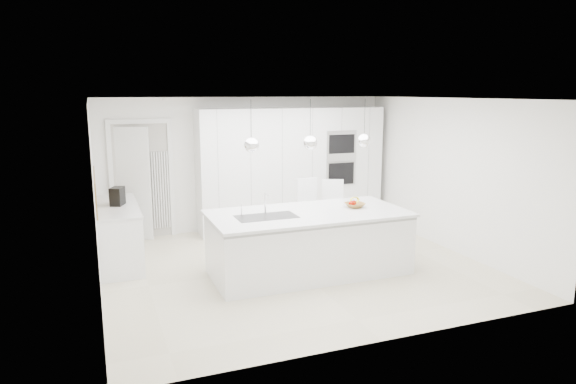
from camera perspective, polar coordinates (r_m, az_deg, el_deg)
name	(u,v)px	position (r m, az deg, el deg)	size (l,w,h in m)	color
floor	(295,267)	(7.81, 0.79, -8.34)	(5.50, 5.50, 0.00)	beige
wall_back	(247,164)	(9.83, -4.59, 3.18)	(5.50, 5.50, 0.00)	white
wall_left	(95,200)	(6.97, -20.67, -0.79)	(5.00, 5.00, 0.00)	white
ceiling	(296,99)	(7.37, 0.85, 10.32)	(5.50, 5.50, 0.00)	white
tall_cabinets	(292,169)	(9.81, 0.40, 2.61)	(3.60, 0.60, 2.30)	white
oven_stack	(341,158)	(9.87, 5.94, 3.77)	(0.62, 0.04, 1.05)	#A5A5A8
doorway_frame	(142,182)	(9.48, -15.90, 1.11)	(1.11, 0.08, 2.13)	white
hallway_door	(128,184)	(9.41, -17.38, 0.84)	(0.82, 0.04, 2.00)	white
radiator	(161,190)	(9.53, -13.93, 0.19)	(0.32, 0.04, 1.40)	white
left_base_cabinets	(119,235)	(8.33, -18.31, -4.57)	(0.60, 1.80, 0.86)	white
left_worktop	(117,207)	(8.23, -18.50, -1.55)	(0.62, 1.82, 0.04)	silver
oak_backsplash	(95,190)	(8.17, -20.63, 0.16)	(0.02, 1.80, 0.50)	olive
island_base	(309,244)	(7.45, 2.38, -5.84)	(2.80, 1.20, 0.86)	white
island_worktop	(308,213)	(7.38, 2.25, -2.39)	(2.84, 1.40, 0.04)	silver
island_sink	(266,222)	(7.12, -2.41, -3.39)	(0.84, 0.44, 0.18)	#3F3F42
island_tap	(265,203)	(7.27, -2.56, -1.23)	(0.02, 0.02, 0.30)	white
pendant_left	(252,145)	(6.87, -4.08, 5.22)	(0.20, 0.20, 0.20)	white
pendant_mid	(310,143)	(7.16, 2.47, 5.48)	(0.20, 0.20, 0.20)	white
pendant_right	(364,141)	(7.54, 8.44, 5.65)	(0.20, 0.20, 0.20)	white
fruit_bowl	(355,205)	(7.72, 7.43, -1.46)	(0.29, 0.29, 0.07)	olive
espresso_machine	(117,196)	(8.21, -18.43, -0.45)	(0.17, 0.26, 0.28)	black
bar_stool_left	(310,216)	(8.42, 2.49, -2.69)	(0.39, 0.55, 1.19)	white
bar_stool_right	(336,215)	(8.65, 5.37, -2.53)	(0.38, 0.52, 1.14)	white
apple_a	(351,203)	(7.66, 7.06, -1.26)	(0.08, 0.08, 0.08)	#A00F01
apple_b	(354,203)	(7.72, 7.30, -1.19)	(0.07, 0.07, 0.07)	#A00F01
banana_bunch	(355,200)	(7.72, 7.41, -0.90)	(0.20, 0.20, 0.03)	yellow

